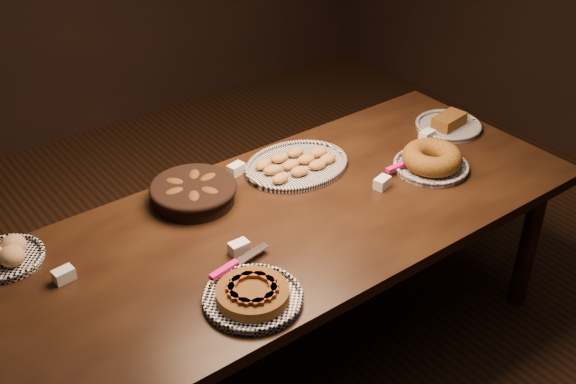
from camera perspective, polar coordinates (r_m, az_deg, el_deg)
ground at (r=3.26m, az=0.14°, el=-12.76°), size 5.00×5.00×0.00m
buffet_table at (r=2.81m, az=0.16°, el=-3.09°), size 2.40×1.00×0.75m
apple_tart_plate at (r=2.37m, az=-2.83°, el=-8.16°), size 0.37×0.38×0.06m
madeleine_platter at (r=3.05m, az=0.67°, el=2.18°), size 0.46×0.38×0.05m
bundt_cake_plate at (r=3.10m, az=11.27°, el=2.48°), size 0.36×0.34×0.10m
croissant_basket at (r=2.85m, az=-7.48°, el=0.07°), size 0.34×0.34×0.09m
bread_roll_plate at (r=2.71m, az=-21.39°, el=-4.68°), size 0.27×0.27×0.08m
loaf_plate at (r=3.45m, az=12.57°, el=5.23°), size 0.31×0.31×0.07m
tent_cards at (r=2.84m, az=-0.55°, el=-0.36°), size 1.78×0.51×0.04m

